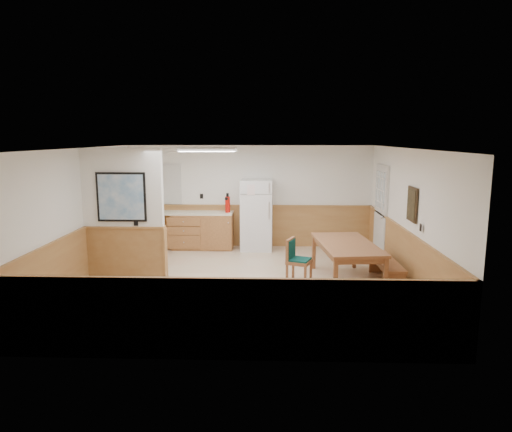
{
  "coord_description": "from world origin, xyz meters",
  "views": [
    {
      "loc": [
        0.52,
        -8.18,
        2.7
      ],
      "look_at": [
        0.24,
        0.4,
        1.21
      ],
      "focal_mm": 32.0,
      "sensor_mm": 36.0,
      "label": 1
    }
  ],
  "objects_px": {
    "refrigerator": "(257,215)",
    "dining_chair": "(295,257)",
    "dining_table": "(347,248)",
    "fire_extinguisher": "(228,204)",
    "soap_bottle": "(161,207)",
    "dining_bench": "(386,266)"
  },
  "relations": [
    {
      "from": "soap_bottle",
      "to": "fire_extinguisher",
      "type": "bearing_deg",
      "value": -0.37
    },
    {
      "from": "dining_chair",
      "to": "soap_bottle",
      "type": "distance_m",
      "value": 4.1
    },
    {
      "from": "dining_table",
      "to": "fire_extinguisher",
      "type": "height_order",
      "value": "fire_extinguisher"
    },
    {
      "from": "refrigerator",
      "to": "soap_bottle",
      "type": "xyz_separation_m",
      "value": [
        -2.31,
        0.02,
        0.17
      ]
    },
    {
      "from": "refrigerator",
      "to": "fire_extinguisher",
      "type": "xyz_separation_m",
      "value": [
        -0.7,
        0.01,
        0.26
      ]
    },
    {
      "from": "refrigerator",
      "to": "dining_chair",
      "type": "xyz_separation_m",
      "value": [
        0.79,
        -2.6,
        -0.35
      ]
    },
    {
      "from": "fire_extinguisher",
      "to": "soap_bottle",
      "type": "xyz_separation_m",
      "value": [
        -1.61,
        0.01,
        -0.09
      ]
    },
    {
      "from": "dining_table",
      "to": "fire_extinguisher",
      "type": "bearing_deg",
      "value": 128.52
    },
    {
      "from": "soap_bottle",
      "to": "dining_chair",
      "type": "bearing_deg",
      "value": -40.12
    },
    {
      "from": "dining_table",
      "to": "dining_chair",
      "type": "bearing_deg",
      "value": -179.51
    },
    {
      "from": "refrigerator",
      "to": "dining_chair",
      "type": "relative_size",
      "value": 2.0
    },
    {
      "from": "dining_table",
      "to": "dining_bench",
      "type": "height_order",
      "value": "dining_table"
    },
    {
      "from": "dining_table",
      "to": "soap_bottle",
      "type": "xyz_separation_m",
      "value": [
        -4.07,
        2.51,
        0.36
      ]
    },
    {
      "from": "dining_table",
      "to": "dining_bench",
      "type": "bearing_deg",
      "value": -10.82
    },
    {
      "from": "dining_table",
      "to": "soap_bottle",
      "type": "height_order",
      "value": "soap_bottle"
    },
    {
      "from": "refrigerator",
      "to": "dining_chair",
      "type": "distance_m",
      "value": 2.74
    },
    {
      "from": "dining_bench",
      "to": "fire_extinguisher",
      "type": "relative_size",
      "value": 3.21
    },
    {
      "from": "dining_table",
      "to": "dining_chair",
      "type": "xyz_separation_m",
      "value": [
        -0.96,
        -0.11,
        -0.17
      ]
    },
    {
      "from": "dining_table",
      "to": "fire_extinguisher",
      "type": "distance_m",
      "value": 3.54
    },
    {
      "from": "refrigerator",
      "to": "soap_bottle",
      "type": "relative_size",
      "value": 7.2
    },
    {
      "from": "dining_bench",
      "to": "dining_chair",
      "type": "distance_m",
      "value": 1.71
    },
    {
      "from": "fire_extinguisher",
      "to": "soap_bottle",
      "type": "relative_size",
      "value": 2.0
    }
  ]
}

